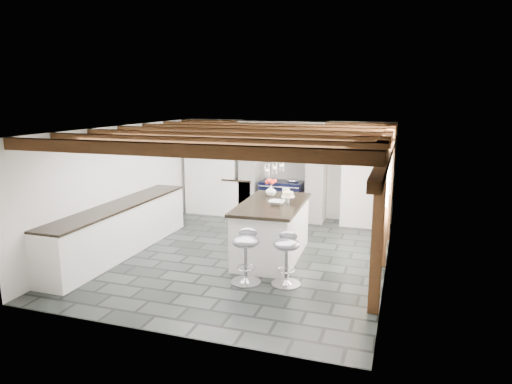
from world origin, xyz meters
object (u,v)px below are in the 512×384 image
(kitchen_island, at_px, (272,229))
(bar_stool_far, at_px, (246,250))
(range_cooker, at_px, (282,199))
(bar_stool_near, at_px, (286,253))

(kitchen_island, bearing_deg, bar_stool_far, -94.46)
(kitchen_island, distance_m, bar_stool_far, 1.27)
(kitchen_island, bearing_deg, range_cooker, 98.99)
(range_cooker, height_order, bar_stool_far, range_cooker)
(kitchen_island, relative_size, bar_stool_near, 2.46)
(kitchen_island, height_order, bar_stool_near, kitchen_island)
(kitchen_island, distance_m, bar_stool_near, 1.28)
(range_cooker, xyz_separation_m, kitchen_island, (0.52, -2.62, 0.05))
(range_cooker, distance_m, bar_stool_far, 3.93)
(range_cooker, relative_size, kitchen_island, 0.48)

